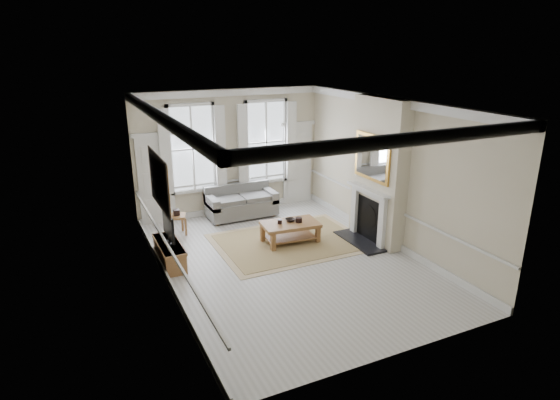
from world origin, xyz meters
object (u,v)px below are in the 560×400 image
sofa (241,203)px  coffee_table (290,226)px  tv_stand (170,253)px  side_table (177,219)px

sofa → coffee_table: bearing=-79.1°
sofa → tv_stand: 3.23m
sofa → tv_stand: sofa is taller
sofa → side_table: size_ratio=3.59×
sofa → coffee_table: size_ratio=1.34×
sofa → coffee_table: sofa is taller
side_table → tv_stand: bearing=-109.1°
side_table → coffee_table: (2.31, -1.64, 0.02)m
sofa → side_table: (-1.89, -0.56, 0.04)m
side_table → sofa: bearing=16.5°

